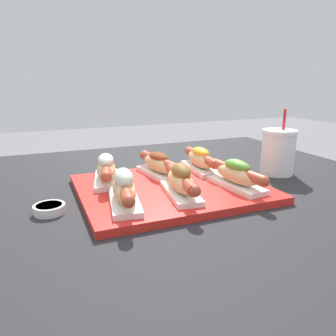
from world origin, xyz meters
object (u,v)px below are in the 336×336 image
serving_tray (171,188)px  drink_cup (278,152)px  hot_dog_5 (200,159)px  hot_dog_2 (237,174)px  hot_dog_0 (124,189)px  hot_dog_4 (159,164)px  hot_dog_1 (182,181)px  hot_dog_3 (106,169)px  sauce_bowl (49,208)px

serving_tray → drink_cup: 0.37m
serving_tray → hot_dog_5: 0.17m
hot_dog_2 → hot_dog_0: bearing=-179.1°
hot_dog_0 → hot_dog_5: 0.33m
hot_dog_5 → serving_tray: bearing=-145.0°
hot_dog_5 → drink_cup: bearing=-15.7°
drink_cup → hot_dog_4: bearing=170.0°
hot_dog_4 → drink_cup: bearing=-10.0°
hot_dog_4 → drink_cup: (0.36, -0.06, 0.02)m
hot_dog_1 → drink_cup: 0.38m
hot_dog_4 → hot_dog_0: bearing=-129.9°
hot_dog_3 → hot_dog_1: bearing=-50.0°
hot_dog_1 → hot_dog_2: size_ratio=1.00×
hot_dog_1 → drink_cup: size_ratio=1.07×
serving_tray → drink_cup: size_ratio=2.34×
sauce_bowl → drink_cup: 0.66m
serving_tray → hot_dog_3: (-0.14, 0.09, 0.04)m
hot_dog_1 → hot_dog_5: (0.14, 0.17, -0.00)m
drink_cup → serving_tray: bearing=-175.3°
hot_dog_3 → hot_dog_4: hot_dog_3 is taller
drink_cup → hot_dog_0: bearing=-167.5°
drink_cup → hot_dog_2: bearing=-153.8°
serving_tray → sauce_bowl: bearing=-175.2°
hot_dog_4 → hot_dog_3: bearing=-178.8°
serving_tray → sauce_bowl: (-0.29, -0.02, 0.00)m
hot_dog_4 → hot_dog_1: bearing=-92.5°
serving_tray → hot_dog_4: 0.10m
hot_dog_0 → hot_dog_2: 0.29m
sauce_bowl → hot_dog_3: bearing=37.3°
hot_dog_2 → drink_cup: (0.22, 0.11, 0.02)m
hot_dog_1 → drink_cup: (0.37, 0.11, 0.01)m
serving_tray → hot_dog_2: hot_dog_2 is taller
hot_dog_2 → hot_dog_3: 0.33m
hot_dog_4 → hot_dog_2: bearing=-50.3°
hot_dog_4 → drink_cup: size_ratio=1.07×
hot_dog_4 → sauce_bowl: bearing=-158.4°
hot_dog_1 → drink_cup: drink_cup is taller
hot_dog_3 → serving_tray: bearing=-31.6°
hot_dog_2 → hot_dog_5: 0.17m
serving_tray → hot_dog_4: size_ratio=2.20×
hot_dog_3 → hot_dog_4: 0.15m
serving_tray → hot_dog_1: (-0.01, -0.08, 0.04)m
hot_dog_1 → hot_dog_3: (-0.14, 0.17, -0.00)m
hot_dog_5 → drink_cup: drink_cup is taller
hot_dog_0 → sauce_bowl: (-0.15, 0.06, -0.04)m
hot_dog_2 → sauce_bowl: 0.44m
hot_dog_5 → hot_dog_1: bearing=-129.2°
hot_dog_1 → hot_dog_4: (0.01, 0.17, -0.00)m
hot_dog_2 → hot_dog_3: bearing=149.9°
hot_dog_2 → drink_cup: bearing=26.2°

